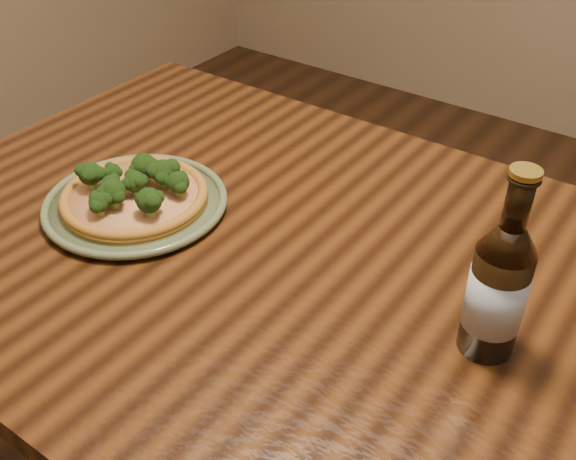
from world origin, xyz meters
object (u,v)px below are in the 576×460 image
Objects in this scene: pizza at (134,193)px; beer_bottle at (498,288)px; table at (356,331)px; plate at (136,203)px.

pizza is 0.92× the size of beer_bottle.
table is 0.27m from beer_bottle.
beer_bottle reaches higher than pizza.
plate is 1.26× the size of pizza.
pizza is (-0.40, -0.05, 0.12)m from table.
beer_bottle is at bearing 3.63° from pizza.
plate is 0.61m from beer_bottle.
beer_bottle is at bearing -3.39° from table.
plate is at bearing -173.60° from beer_bottle.
table is 0.42m from pizza.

